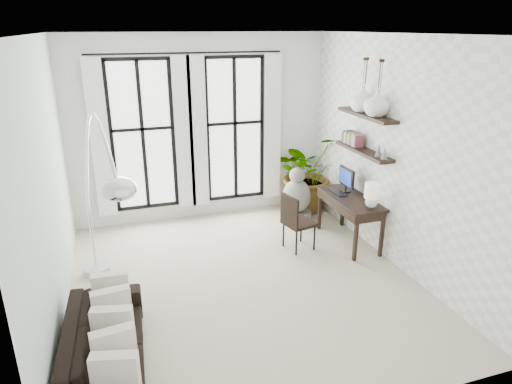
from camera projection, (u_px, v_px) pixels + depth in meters
name	position (u px, v px, depth m)	size (l,w,h in m)	color
floor	(243.00, 281.00, 6.24)	(5.00, 5.00, 0.00)	#B7B092
ceiling	(240.00, 34.00, 5.15)	(5.00, 5.00, 0.00)	white
wall_left	(47.00, 188.00, 5.03)	(5.00, 5.00, 0.00)	silver
wall_right	(396.00, 155.00, 6.35)	(5.00, 5.00, 0.00)	white
wall_back	(201.00, 129.00, 7.92)	(4.50, 4.50, 0.00)	white
windows	(191.00, 133.00, 7.82)	(3.26, 0.13, 2.65)	white
wall_shelves	(363.00, 136.00, 6.87)	(0.25, 1.30, 0.60)	black
sofa	(105.00, 346.00, 4.54)	(1.92, 0.75, 0.56)	black
throw_pillows	(113.00, 326.00, 4.50)	(0.40, 1.52, 0.40)	beige
plant	(307.00, 172.00, 8.47)	(1.32, 1.14, 1.46)	#2D7228
desk	(352.00, 201.00, 7.09)	(0.55, 1.30, 1.16)	black
desk_chair	(295.00, 219.00, 6.95)	(0.52, 0.52, 0.91)	black
arc_lamp	(96.00, 160.00, 4.95)	(0.75, 2.36, 2.46)	silver
buddha	(297.00, 199.00, 8.06)	(0.55, 0.55, 0.99)	gray
vase_a	(377.00, 103.00, 6.43)	(0.37, 0.37, 0.38)	white
vase_b	(362.00, 99.00, 6.78)	(0.37, 0.37, 0.38)	white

